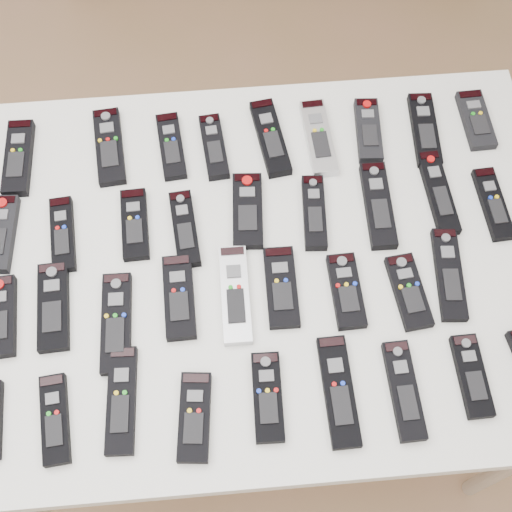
{
  "coord_description": "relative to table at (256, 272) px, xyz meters",
  "views": [
    {
      "loc": [
        0.03,
        -0.57,
        2.07
      ],
      "look_at": [
        0.09,
        0.06,
        0.8
      ],
      "focal_mm": 50.0,
      "sensor_mm": 36.0,
      "label": 1
    }
  ],
  "objects": [
    {
      "name": "remote_31",
      "position": [
        -0.0,
        -0.28,
        0.07
      ],
      "size": [
        0.06,
        0.17,
        0.02
      ],
      "primitive_type": "cube",
      "rotation": [
        0.0,
        0.0,
        -0.03
      ],
      "color": "black",
      "rests_on": "table"
    },
    {
      "name": "remote_8",
      "position": [
        0.51,
        0.3,
        0.07
      ],
      "size": [
        0.06,
        0.15,
        0.02
      ],
      "primitive_type": "cube",
      "rotation": [
        0.0,
        0.0,
        0.03
      ],
      "color": "black",
      "rests_on": "table"
    },
    {
      "name": "remote_26",
      "position": [
        0.38,
        -0.07,
        0.07
      ],
      "size": [
        0.07,
        0.2,
        0.02
      ],
      "primitive_type": "cube",
      "rotation": [
        0.0,
        0.0,
        -0.08
      ],
      "color": "black",
      "rests_on": "table"
    },
    {
      "name": "remote_21",
      "position": [
        -0.16,
        -0.07,
        0.07
      ],
      "size": [
        0.06,
        0.17,
        0.02
      ],
      "primitive_type": "cube",
      "rotation": [
        0.0,
        0.0,
        0.02
      ],
      "color": "black",
      "rests_on": "table"
    },
    {
      "name": "remote_16",
      "position": [
        0.39,
        0.12,
        0.07
      ],
      "size": [
        0.06,
        0.2,
        0.02
      ],
      "primitive_type": "cube",
      "rotation": [
        0.0,
        0.0,
        0.05
      ],
      "color": "black",
      "rests_on": "table"
    },
    {
      "name": "remote_4",
      "position": [
        0.06,
        0.29,
        0.07
      ],
      "size": [
        0.08,
        0.2,
        0.02
      ],
      "primitive_type": "cube",
      "rotation": [
        0.0,
        0.0,
        0.14
      ],
      "color": "black",
      "rests_on": "table"
    },
    {
      "name": "remote_22",
      "position": [
        -0.05,
        -0.08,
        0.07
      ],
      "size": [
        0.06,
        0.2,
        0.02
      ],
      "primitive_type": "cube",
      "rotation": [
        0.0,
        0.0,
        -0.01
      ],
      "color": "#B7B7BC",
      "rests_on": "table"
    },
    {
      "name": "remote_20",
      "position": [
        -0.28,
        -0.12,
        0.07
      ],
      "size": [
        0.06,
        0.2,
        0.02
      ],
      "primitive_type": "cube",
      "rotation": [
        0.0,
        0.0,
        -0.02
      ],
      "color": "black",
      "rests_on": "table"
    },
    {
      "name": "remote_3",
      "position": [
        -0.07,
        0.27,
        0.07
      ],
      "size": [
        0.06,
        0.16,
        0.02
      ],
      "primitive_type": "cube",
      "rotation": [
        0.0,
        0.0,
        0.08
      ],
      "color": "black",
      "rests_on": "table"
    },
    {
      "name": "remote_24",
      "position": [
        0.17,
        -0.09,
        0.07
      ],
      "size": [
        0.06,
        0.16,
        0.02
      ],
      "primitive_type": "cube",
      "rotation": [
        0.0,
        0.0,
        0.03
      ],
      "color": "black",
      "rests_on": "table"
    },
    {
      "name": "remote_15",
      "position": [
        0.26,
        0.1,
        0.07
      ],
      "size": [
        0.06,
        0.2,
        0.02
      ],
      "primitive_type": "cube",
      "rotation": [
        0.0,
        0.0,
        -0.02
      ],
      "color": "black",
      "rests_on": "table"
    },
    {
      "name": "remote_13",
      "position": [
        -0.01,
        0.11,
        0.07
      ],
      "size": [
        0.07,
        0.17,
        0.02
      ],
      "primitive_type": "cube",
      "rotation": [
        0.0,
        0.0,
        -0.07
      ],
      "color": "black",
      "rests_on": "table"
    },
    {
      "name": "remote_29",
      "position": [
        -0.27,
        -0.27,
        0.07
      ],
      "size": [
        0.06,
        0.2,
        0.02
      ],
      "primitive_type": "cube",
      "rotation": [
        0.0,
        0.0,
        -0.04
      ],
      "color": "black",
      "rests_on": "table"
    },
    {
      "name": "remote_7",
      "position": [
        0.4,
        0.28,
        0.07
      ],
      "size": [
        0.06,
        0.19,
        0.02
      ],
      "primitive_type": "cube",
      "rotation": [
        0.0,
        0.0,
        -0.05
      ],
      "color": "black",
      "rests_on": "table"
    },
    {
      "name": "remote_2",
      "position": [
        -0.16,
        0.29,
        0.07
      ],
      "size": [
        0.06,
        0.17,
        0.02
      ],
      "primitive_type": "cube",
      "rotation": [
        0.0,
        0.0,
        0.09
      ],
      "color": "black",
      "rests_on": "table"
    },
    {
      "name": "remote_9",
      "position": [
        -0.51,
        0.1,
        0.07
      ],
      "size": [
        0.07,
        0.17,
        0.02
      ],
      "primitive_type": "cube",
      "rotation": [
        0.0,
        0.0,
        -0.07
      ],
      "color": "black",
      "rests_on": "table"
    },
    {
      "name": "remote_19",
      "position": [
        -0.4,
        -0.07,
        0.07
      ],
      "size": [
        0.07,
        0.18,
        0.02
      ],
      "primitive_type": "cube",
      "rotation": [
        0.0,
        0.0,
        0.04
      ],
      "color": "black",
      "rests_on": "table"
    },
    {
      "name": "remote_17",
      "position": [
        0.5,
        0.08,
        0.07
      ],
      "size": [
        0.05,
        0.17,
        0.02
      ],
      "primitive_type": "cube",
      "rotation": [
        0.0,
        0.0,
        0.05
      ],
      "color": "black",
      "rests_on": "table"
    },
    {
      "name": "remote_14",
      "position": [
        0.13,
        0.09,
        0.07
      ],
      "size": [
        0.06,
        0.17,
        0.02
      ],
      "primitive_type": "cube",
      "rotation": [
        0.0,
        0.0,
        -0.07
      ],
      "color": "black",
      "rests_on": "table"
    },
    {
      "name": "remote_11",
      "position": [
        -0.24,
        0.1,
        0.07
      ],
      "size": [
        0.06,
        0.16,
        0.02
      ],
      "primitive_type": "cube",
      "rotation": [
        0.0,
        0.0,
        0.03
      ],
      "color": "black",
      "rests_on": "table"
    },
    {
      "name": "remote_1",
      "position": [
        -0.29,
        0.3,
        0.07
      ],
      "size": [
        0.07,
        0.2,
        0.02
      ],
      "primitive_type": "cube",
      "rotation": [
        0.0,
        0.0,
        0.08
      ],
      "color": "black",
      "rests_on": "table"
    },
    {
      "name": "remote_33",
      "position": [
        0.25,
        -0.29,
        0.07
      ],
      "size": [
        0.05,
        0.19,
        0.02
      ],
      "primitive_type": "cube",
      "rotation": [
        0.0,
        0.0,
        0.03
      ],
      "color": "black",
      "rests_on": "table"
    },
    {
      "name": "table",
      "position": [
        0.0,
        0.0,
        0.0
      ],
      "size": [
        1.25,
        0.88,
        0.78
      ],
      "color": "white",
      "rests_on": "ground"
    },
    {
      "name": "remote_30",
      "position": [
        -0.14,
        -0.31,
        0.07
      ],
      "size": [
        0.07,
        0.17,
        0.02
      ],
      "primitive_type": "cube",
      "rotation": [
        0.0,
        0.0,
        -0.1
      ],
      "color": "black",
      "rests_on": "table"
    },
    {
      "name": "remote_6",
      "position": [
        0.27,
        0.29,
        0.07
      ],
      "size": [
        0.06,
        0.16,
        0.02
      ],
      "primitive_type": "cube",
      "rotation": [
        0.0,
        0.0,
        -0.07
      ],
      "color": "black",
      "rests_on": "table"
    },
    {
      "name": "remote_5",
      "position": [
        0.16,
        0.28,
        0.07
      ],
      "size": [
        0.06,
        0.19,
        0.02
      ],
      "primitive_type": "cube",
      "rotation": [
        0.0,
        0.0,
        0.05
      ],
      "color": "#B7B7BC",
      "rests_on": "table"
    },
    {
      "name": "remote_18",
      "position": [
        -0.5,
        -0.08,
        0.07
      ],
      "size": [
        0.06,
        0.17,
        0.02
      ],
      "primitive_type": "cube",
      "rotation": [
        0.0,
        0.0,
        0.05
      ],
      "color": "black",
      "rests_on": "table"
    },
    {
      "name": "remote_10",
      "position": [
        -0.39,
        0.09,
        0.07
      ],
      "size": [
        0.06,
        0.17,
        0.02
      ],
      "primitive_type": "cube",
      "rotation": [
        0.0,
        0.0,
        0.08
      ],
      "color": "black",
      "rests_on": "table"
    },
    {
      "name": "remote_34",
      "position": [
        0.38,
        -0.28,
        0.07
      ],
      "size": [
        0.05,
        0.16,
        0.02
      ],
      "primitive_type": "cube",
      "rotation": [
        0.0,
        0.0,
        0.02
      ],
      "color": "black",
      "rests_on": "table"
    },
    {
      "name": "ground",
      "position": [
        -0.09,
        -0.06,
        -0.72
      ],
      "size": [
        4.0,
        4.0,
        0.0
      ],
      "primitive_type": "plane",
      "color": "#94764B",
      "rests_on": "ground"
    },
    {
      "name": "remote_23",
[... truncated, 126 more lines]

